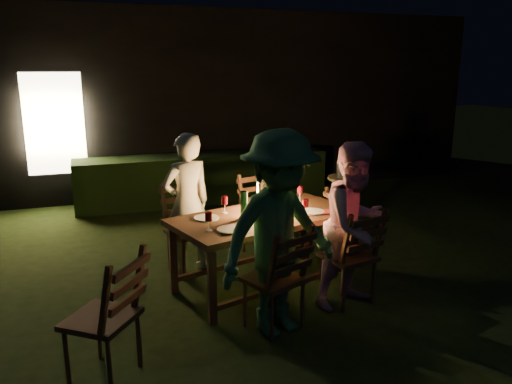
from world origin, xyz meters
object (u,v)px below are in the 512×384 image
object	(u,v)px
lantern	(266,198)
bottle_bucket_a	(345,166)
chair_far_left	(190,245)
chair_spare	(105,339)
chair_end	(348,238)
chair_near_right	(349,272)
person_opp_right	(355,225)
chair_far_right	(263,229)
bottle_table	(244,205)
person_opp_left	(279,235)
ice_bucket	(347,169)
side_table	(346,183)
bottle_bucket_b	(349,165)
person_house_side	(187,203)
chair_near_left	(275,296)
dining_table	(264,222)

from	to	relation	value
lantern	bottle_bucket_a	bearing A→B (deg)	39.80
chair_far_left	chair_spare	xyz separation A→B (m)	(-0.99, -1.73, -0.00)
chair_end	chair_spare	bearing A→B (deg)	-77.30
chair_near_right	chair_end	distance (m)	1.10
person_opp_right	lantern	bearing A→B (deg)	114.69
chair_far_right	bottle_table	xyz separation A→B (m)	(-0.55, -0.96, 0.61)
person_opp_left	ice_bucket	size ratio (longest dim) A/B	5.85
person_opp_right	chair_far_left	bearing A→B (deg)	119.49
chair_far_left	side_table	size ratio (longest dim) A/B	1.44
bottle_table	bottle_bucket_b	xyz separation A→B (m)	(2.10, 1.65, -0.04)
person_house_side	person_opp_right	distance (m)	1.87
chair_near_right	bottle_bucket_b	xyz separation A→B (m)	(1.21, 2.19, 0.57)
chair_end	ice_bucket	distance (m)	1.45
chair_near_left	lantern	bearing A→B (deg)	52.49
chair_spare	person_house_side	size ratio (longest dim) A/B	0.66
chair_near_right	person_opp_left	bearing A→B (deg)	-171.65
chair_end	person_opp_right	bearing A→B (deg)	-42.09
person_house_side	bottle_bucket_a	distance (m)	2.56
chair_end	side_table	distance (m)	1.39
chair_near_right	chair_spare	xyz separation A→B (m)	(-2.29, -0.50, 0.01)
dining_table	side_table	size ratio (longest dim) A/B	2.85
chair_near_right	bottle_table	distance (m)	1.21
chair_end	bottle_table	distance (m)	1.61
chair_end	bottle_bucket_a	bearing A→B (deg)	138.93
chair_near_right	ice_bucket	distance (m)	2.50
ice_bucket	bottle_bucket_b	world-z (taller)	bottle_bucket_b
person_opp_right	bottle_bucket_a	distance (m)	2.42
person_house_side	bottle_bucket_a	xyz separation A→B (m)	(2.42, 0.83, 0.10)
dining_table	person_opp_left	xyz separation A→B (m)	(-0.20, -0.91, 0.18)
side_table	bottle_bucket_a	world-z (taller)	bottle_bucket_a
chair_near_right	bottle_bucket_a	distance (m)	2.45
dining_table	person_house_side	world-z (taller)	person_house_side
bottle_table	chair_spare	bearing A→B (deg)	-143.20
dining_table	chair_far_right	distance (m)	1.03
chair_end	chair_spare	world-z (taller)	chair_spare
lantern	ice_bucket	bearing A→B (deg)	39.76
chair_end	bottle_bucket_b	world-z (taller)	bottle_bucket_b
chair_far_left	lantern	world-z (taller)	lantern
bottle_table	person_opp_left	bearing A→B (deg)	-87.56
chair_far_left	bottle_bucket_b	bearing A→B (deg)	-175.40
dining_table	chair_spare	distance (m)	2.02
chair_far_left	ice_bucket	xyz separation A→B (m)	(2.45, 0.92, 0.52)
dining_table	ice_bucket	world-z (taller)	ice_bucket
dining_table	chair_far_left	distance (m)	0.97
chair_end	person_house_side	size ratio (longest dim) A/B	0.59
chair_spare	ice_bucket	xyz separation A→B (m)	(3.45, 2.65, 0.52)
chair_near_right	person_house_side	world-z (taller)	person_house_side
chair_far_right	side_table	size ratio (longest dim) A/B	1.39
bottle_bucket_b	chair_spare	bearing A→B (deg)	-142.39
chair_far_left	bottle_bucket_a	distance (m)	2.62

